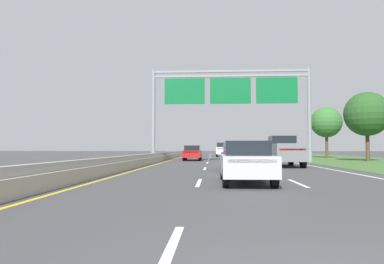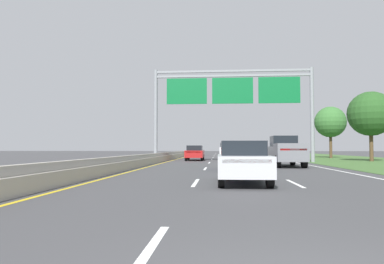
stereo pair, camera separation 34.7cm
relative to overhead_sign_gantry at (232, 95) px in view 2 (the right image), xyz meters
name	(u,v)px [view 2 (the right image)]	position (x,y,z in m)	size (l,w,h in m)	color
ground_plane	(228,160)	(-0.30, 4.80, -6.31)	(220.00, 220.00, 0.00)	#3D3D3F
lane_striping	(228,160)	(-0.30, 4.34, -6.31)	(11.96, 106.00, 0.01)	white
grass_verge_right	(363,160)	(13.65, 4.80, -6.30)	(14.00, 110.00, 0.02)	#3D602D
median_barrier_concrete	(167,157)	(-6.90, 4.80, -5.96)	(0.60, 110.00, 0.85)	#A8A399
overhead_sign_gantry	(232,95)	(0.00, 0.00, 0.00)	(15.06, 0.42, 8.85)	gray
pickup_truck_grey	(285,151)	(3.46, -7.62, -5.24)	(2.00, 5.40, 2.20)	slate
car_red_left_lane_sedan	(195,153)	(-3.83, 3.78, -5.49)	(1.82, 4.40, 1.57)	maroon
car_blue_centre_lane_sedan	(237,156)	(-0.22, -11.80, -5.49)	(1.89, 4.43, 1.57)	navy
car_silver_centre_lane_sedan	(242,161)	(-0.39, -19.84, -5.49)	(1.84, 4.41, 1.57)	#B2B5BA
car_darkgreen_right_lane_sedan	(249,151)	(3.27, 20.54, -5.49)	(1.92, 4.44, 1.57)	#193D23
car_white_centre_lane_suv	(226,149)	(-0.30, 20.92, -5.21)	(1.93, 4.71, 2.11)	silver
roadside_tree_mid	(371,114)	(13.52, 2.33, -1.66)	(4.35, 4.35, 6.84)	#4C3823
roadside_tree_far	(330,122)	(13.17, 13.69, -1.63)	(4.01, 4.01, 6.71)	#4C3823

